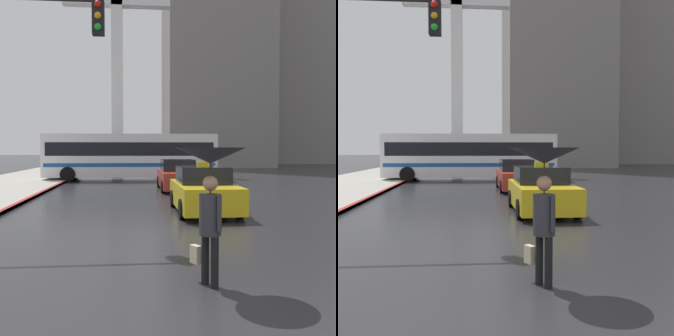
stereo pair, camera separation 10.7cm
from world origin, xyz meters
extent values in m
plane|color=#262628|center=(0.00, 0.00, 0.00)|extent=(300.00, 300.00, 0.00)
cube|color=gold|center=(1.53, 8.43, 0.55)|extent=(1.80, 4.07, 0.78)
cube|color=black|center=(1.53, 8.63, 1.21)|extent=(1.58, 1.83, 0.54)
cylinder|color=black|center=(2.39, 7.17, 0.30)|extent=(0.20, 0.60, 0.60)
cylinder|color=black|center=(0.68, 7.17, 0.30)|extent=(0.20, 0.60, 0.60)
cylinder|color=black|center=(2.39, 9.69, 0.30)|extent=(0.20, 0.60, 0.60)
cylinder|color=black|center=(0.68, 9.69, 0.30)|extent=(0.20, 0.60, 0.60)
cube|color=yellow|center=(1.53, 8.43, 1.56)|extent=(0.44, 0.16, 0.16)
cube|color=#A52D23|center=(1.53, 15.57, 0.56)|extent=(1.80, 4.68, 0.79)
cube|color=black|center=(1.53, 15.81, 1.25)|extent=(1.58, 2.11, 0.58)
cylinder|color=black|center=(2.38, 14.12, 0.30)|extent=(0.20, 0.60, 0.60)
cylinder|color=black|center=(0.67, 14.12, 0.30)|extent=(0.20, 0.60, 0.60)
cylinder|color=black|center=(2.38, 17.03, 0.30)|extent=(0.20, 0.60, 0.60)
cylinder|color=black|center=(0.67, 17.03, 0.30)|extent=(0.20, 0.60, 0.60)
cube|color=silver|center=(-0.84, 21.99, 1.66)|extent=(11.25, 2.85, 2.79)
cube|color=black|center=(-0.84, 21.99, 2.07)|extent=(10.69, 2.86, 0.85)
cube|color=#194C9E|center=(-0.84, 21.99, 1.07)|extent=(10.92, 2.87, 0.24)
cylinder|color=black|center=(-4.79, 20.92, 0.48)|extent=(0.97, 0.31, 0.96)
cylinder|color=black|center=(-4.72, 23.31, 0.48)|extent=(0.97, 0.31, 0.96)
cylinder|color=black|center=(2.75, 20.67, 0.48)|extent=(0.97, 0.31, 0.96)
cylinder|color=black|center=(2.82, 23.07, 0.48)|extent=(0.97, 0.31, 0.96)
cylinder|color=black|center=(0.41, 1.45, 0.39)|extent=(0.16, 0.16, 0.77)
cylinder|color=black|center=(0.30, 1.65, 0.39)|extent=(0.16, 0.16, 0.77)
cylinder|color=#28282D|center=(0.35, 1.55, 1.07)|extent=(0.45, 0.45, 0.61)
sphere|color=#997051|center=(0.35, 1.55, 1.54)|extent=(0.22, 0.22, 0.22)
cylinder|color=#28282D|center=(0.45, 1.37, 1.12)|extent=(0.09, 0.09, 0.52)
cylinder|color=#28282D|center=(0.26, 1.73, 1.12)|extent=(0.09, 0.09, 0.52)
cone|color=#232328|center=(0.35, 1.55, 1.95)|extent=(1.05, 1.05, 0.24)
cylinder|color=black|center=(0.35, 1.55, 1.62)|extent=(0.02, 0.02, 0.67)
cube|color=#BFB28C|center=(0.18, 1.78, 0.42)|extent=(0.17, 0.21, 0.28)
cube|color=black|center=(-1.57, 5.33, 5.14)|extent=(0.28, 0.28, 0.80)
sphere|color=red|center=(-1.57, 5.17, 5.40)|extent=(0.16, 0.16, 0.16)
sphere|color=orange|center=(-1.57, 5.17, 5.14)|extent=(0.16, 0.16, 0.16)
sphere|color=green|center=(-1.57, 5.17, 4.88)|extent=(0.16, 0.16, 0.16)
cube|color=gray|center=(9.30, 43.45, 15.95)|extent=(12.00, 11.42, 31.90)
cube|color=gray|center=(22.47, 54.07, 16.86)|extent=(14.29, 12.12, 33.73)
cube|color=white|center=(-1.93, 28.24, 9.73)|extent=(0.90, 0.90, 19.45)
cube|color=white|center=(-1.93, 28.24, 14.01)|extent=(8.56, 0.90, 0.90)
camera|label=1|loc=(-0.80, -4.15, 2.04)|focal=42.00mm
camera|label=2|loc=(-0.70, -4.16, 2.04)|focal=42.00mm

